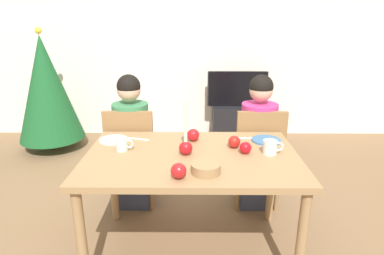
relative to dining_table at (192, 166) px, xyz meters
The scene contains 22 objects.
ground_plane 0.67m from the dining_table, ahead, with size 7.68×7.68×0.00m, color brown.
back_wall 2.68m from the dining_table, 90.00° to the left, with size 6.40×0.10×2.60m, color silver.
dining_table is the anchor object (origin of this frame).
chair_left 0.81m from the dining_table, 130.51° to the left, with size 0.40×0.40×0.90m.
chair_right 0.84m from the dining_table, 47.39° to the left, with size 0.40×0.40×0.90m.
person_left_child 0.83m from the dining_table, 129.05° to the left, with size 0.30×0.30×1.17m.
person_right_child 0.86m from the dining_table, 48.87° to the left, with size 0.30×0.30×1.17m.
tv_stand 2.41m from the dining_table, 75.76° to the left, with size 0.64×0.40×0.48m, color black.
tv 2.37m from the dining_table, 75.77° to the left, with size 0.79×0.05×0.46m.
christmas_tree 2.66m from the dining_table, 132.58° to the left, with size 0.78×0.78×1.51m.
candle_centerpiece 0.16m from the dining_table, behind, with size 0.09×0.09×0.37m.
plate_left 0.64m from the dining_table, 156.27° to the left, with size 0.20×0.20×0.01m, color white.
plate_right 0.60m from the dining_table, 25.09° to the left, with size 0.21×0.21×0.01m, color teal.
mug_left 0.49m from the dining_table, behind, with size 0.12×0.08×0.09m.
mug_right 0.53m from the dining_table, ahead, with size 0.13×0.09×0.09m.
fork_left 0.50m from the dining_table, 145.23° to the left, with size 0.18×0.01×0.01m, color silver.
fork_right 0.48m from the dining_table, 39.43° to the left, with size 0.18×0.01×0.01m, color silver.
bowl_walnuts 0.30m from the dining_table, 72.68° to the right, with size 0.17×0.17×0.06m, color #99754C.
apple_near_candle 0.34m from the dining_table, 22.81° to the left, with size 0.09×0.09×0.09m, color red.
apple_by_left_plate 0.37m from the dining_table, 101.83° to the right, with size 0.09×0.09×0.09m, color red.
apple_by_right_mug 0.38m from the dining_table, ahead, with size 0.08×0.08×0.08m, color red.
apple_far_edge 0.29m from the dining_table, 88.25° to the left, with size 0.09×0.09×0.09m, color red.
Camera 1 is at (0.02, -1.99, 1.60)m, focal length 30.74 mm.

